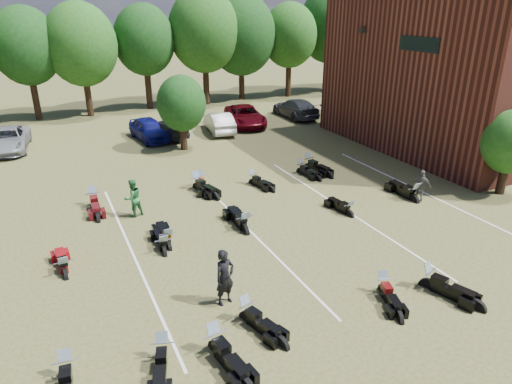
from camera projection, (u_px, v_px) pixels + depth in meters
ground at (344, 244)px, 18.70m from camera, size 160.00×160.00×0.00m
car_2 at (7, 140)px, 30.21m from camera, size 3.03×5.64×1.51m
car_3 at (163, 130)px, 33.03m from camera, size 3.49×4.82×1.30m
car_4 at (149, 129)px, 32.63m from camera, size 2.40×4.78×1.56m
car_5 at (219, 122)px, 34.58m from camera, size 2.24×4.75×1.51m
car_6 at (245, 116)px, 36.50m from camera, size 3.56×5.95×1.55m
car_7 at (296, 108)px, 39.06m from camera, size 2.29×5.46×1.58m
person_black at (225, 277)px, 14.70m from camera, size 0.81×0.64×1.95m
person_green at (133, 198)px, 20.84m from camera, size 1.06×0.95×1.82m
person_grey at (421, 186)px, 22.52m from camera, size 0.85×1.00×1.61m
motorcycle_0 at (68, 378)px, 12.05m from camera, size 0.90×2.17×1.18m
motorcycle_1 at (216, 352)px, 12.95m from camera, size 1.09×2.45×1.32m
motorcycle_2 at (163, 359)px, 12.68m from camera, size 1.29×2.19×1.16m
motorcycle_3 at (247, 320)px, 14.23m from camera, size 1.26×2.25×1.20m
motorcycle_4 at (427, 287)px, 15.87m from camera, size 1.44×2.45×1.30m
motorcycle_5 at (382, 293)px, 15.58m from camera, size 1.27×2.11×1.12m
motorcycle_7 at (66, 276)px, 16.52m from camera, size 0.80×2.18×1.20m
motorcycle_8 at (169, 247)px, 18.46m from camera, size 0.79×2.28×1.26m
motorcycle_9 at (164, 253)px, 18.02m from camera, size 0.83×2.17×1.19m
motorcycle_10 at (245, 232)px, 19.70m from camera, size 0.87×2.52×1.40m
motorcycle_11 at (349, 216)px, 21.21m from camera, size 0.84×2.10×1.14m
motorcycle_13 at (413, 201)px, 22.76m from camera, size 0.87×2.53×1.40m
motorcycle_14 at (94, 206)px, 22.25m from camera, size 0.86×2.46×1.36m
motorcycle_16 at (197, 189)px, 24.24m from camera, size 1.31×2.52×1.34m
motorcycle_17 at (201, 186)px, 24.56m from camera, size 1.10×2.30×1.23m
motorcycle_18 at (253, 184)px, 24.91m from camera, size 1.19×2.13×1.13m
motorcycle_19 at (300, 173)px, 26.51m from camera, size 1.00×2.16×1.16m
motorcycle_20 at (308, 169)px, 27.15m from camera, size 1.17×2.54×1.36m
tree_line at (145, 37)px, 40.02m from camera, size 56.00×6.00×9.79m
young_tree_near_building at (511, 142)px, 22.65m from camera, size 2.80×2.80×4.16m
young_tree_midfield at (181, 103)px, 29.62m from camera, size 3.20×3.20×4.70m
parking_lines at (248, 228)px, 20.00m from camera, size 20.10×14.00×0.01m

